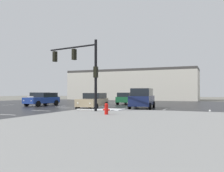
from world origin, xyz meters
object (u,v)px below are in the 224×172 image
at_px(sedan_silver, 42,97).
at_px(suv_navy, 142,98).
at_px(sedan_blue, 43,99).
at_px(fire_hydrant, 106,109).
at_px(sedan_tan, 93,101).
at_px(sedan_green, 127,98).
at_px(traffic_signal_mast, 82,64).

bearing_deg(sedan_silver, suv_navy, -15.73).
height_order(sedan_blue, sedan_silver, same).
bearing_deg(sedan_blue, fire_hydrant, 60.33).
height_order(sedan_tan, sedan_green, same).
distance_m(fire_hydrant, sedan_tan, 7.00).
xyz_separation_m(traffic_signal_mast, fire_hydrant, (3.43, -2.59, -3.54)).
xyz_separation_m(traffic_signal_mast, sedan_blue, (-8.76, 5.87, -3.23)).
bearing_deg(fire_hydrant, sedan_blue, 145.24).
distance_m(fire_hydrant, suv_navy, 8.32).
height_order(traffic_signal_mast, sedan_blue, traffic_signal_mast).
height_order(fire_hydrant, sedan_tan, sedan_tan).
bearing_deg(sedan_tan, fire_hydrant, 27.84).
bearing_deg(sedan_green, sedan_silver, 95.38).
bearing_deg(sedan_blue, traffic_signal_mast, 61.24).
distance_m(traffic_signal_mast, sedan_silver, 18.19).
bearing_deg(sedan_blue, suv_navy, 94.34).
xyz_separation_m(sedan_blue, suv_navy, (12.48, -0.16, 0.24)).
height_order(sedan_blue, suv_navy, suv_navy).
bearing_deg(sedan_silver, sedan_green, 8.26).
relative_size(fire_hydrant, sedan_green, 0.17).
bearing_deg(fire_hydrant, suv_navy, 88.02).
height_order(traffic_signal_mast, sedan_silver, traffic_signal_mast).
bearing_deg(fire_hydrant, sedan_green, 103.65).
distance_m(sedan_blue, sedan_green, 10.94).
bearing_deg(suv_navy, sedan_silver, 64.22).
relative_size(sedan_tan, suv_navy, 0.94).
distance_m(traffic_signal_mast, suv_navy, 7.44).
height_order(fire_hydrant, sedan_silver, sedan_silver).
relative_size(traffic_signal_mast, sedan_tan, 1.26).
height_order(sedan_blue, sedan_green, same).
xyz_separation_m(sedan_tan, sedan_green, (0.21, 9.65, 0.00)).
bearing_deg(suv_navy, fire_hydrant, 171.38).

